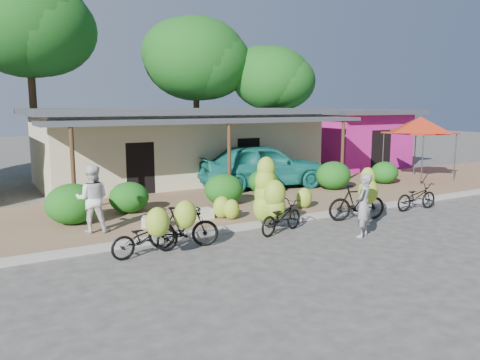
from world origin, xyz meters
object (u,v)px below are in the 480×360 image
object	(u,v)px
bike_right	(360,199)
vendor	(363,205)
tree_far_center	(23,24)
bike_far_left	(147,235)
tree_near_right	(268,77)
bike_left	(184,225)
bike_far_right	(416,197)
bystander	(92,199)
teal_van	(263,165)
red_canopy	(420,125)
bike_center	(273,202)
sack_far	(156,222)
sack_near	(199,214)
tree_center_right	(192,57)

from	to	relation	value
bike_right	vendor	distance (m)	1.69
tree_far_center	bike_far_left	size ratio (longest dim) A/B	5.53
tree_near_right	bike_right	size ratio (longest dim) A/B	3.65
bike_left	bike_far_right	size ratio (longest dim) A/B	1.03
bystander	teal_van	size ratio (longest dim) A/B	0.34
red_canopy	bike_center	size ratio (longest dim) A/B	1.68
sack_far	teal_van	distance (m)	7.26
bike_center	bike_far_right	distance (m)	5.70
tree_near_right	bike_far_right	bearing A→B (deg)	-101.85
bike_far_left	teal_van	size ratio (longest dim) A/B	0.33
bike_left	bike_right	distance (m)	5.68
red_canopy	vendor	xyz separation A→B (m)	(-8.81, -5.44, -1.75)
bike_far_left	sack_far	xyz separation A→B (m)	(0.96, 2.10, -0.26)
tree_near_right	red_canopy	world-z (taller)	tree_near_right
bike_left	bike_far_right	xyz separation A→B (m)	(8.49, 0.08, -0.14)
red_canopy	sack_far	world-z (taller)	red_canopy
tree_far_center	bike_right	xyz separation A→B (m)	(7.38, -15.09, -6.62)
tree_near_right	bike_right	xyz separation A→B (m)	(-5.62, -13.59, -4.48)
vendor	teal_van	world-z (taller)	teal_van
bike_left	bike_right	bearing A→B (deg)	-72.33
bike_left	sack_far	bearing A→B (deg)	19.56
bike_far_left	bike_far_right	size ratio (longest dim) A/B	1.00
bike_far_right	sack_near	distance (m)	7.39
bike_right	sack_far	xyz separation A→B (m)	(-5.69, 2.09, -0.44)
vendor	sack_far	bearing A→B (deg)	-65.53
bystander	sack_near	bearing A→B (deg)	-161.60
bystander	bike_right	bearing A→B (deg)	-176.93
bike_left	tree_center_right	bearing A→B (deg)	-6.25
bike_left	bike_far_right	bearing A→B (deg)	-70.44
bike_center	bystander	xyz separation A→B (m)	(-4.45, 1.99, 0.20)
teal_van	tree_far_center	bearing A→B (deg)	51.61
tree_near_right	bike_far_left	xyz separation A→B (m)	(-12.28, -13.61, -4.66)
tree_far_center	sack_near	size ratio (longest dim) A/B	11.36
bike_far_left	sack_near	world-z (taller)	bike_far_left
bike_right	bike_far_right	world-z (taller)	bike_right
tree_far_center	teal_van	distance (m)	13.53
bike_center	bike_right	size ratio (longest dim) A/B	1.09
tree_center_right	bystander	size ratio (longest dim) A/B	4.75
tree_near_right	sack_near	bearing A→B (deg)	-131.13
bike_far_left	bike_left	size ratio (longest dim) A/B	0.97
bike_far_left	tree_far_center	bearing A→B (deg)	-3.72
bike_far_left	bike_center	size ratio (longest dim) A/B	0.84
tree_center_right	bystander	xyz separation A→B (m)	(-8.95, -13.20, -5.25)
sack_far	bystander	distance (m)	1.83
vendor	tree_far_center	bearing A→B (deg)	-98.34
red_canopy	bike_far_left	bearing A→B (deg)	-163.71
vendor	tree_center_right	bearing A→B (deg)	-128.51
bike_center	vendor	size ratio (longest dim) A/B	1.21
tree_far_center	bike_far_right	world-z (taller)	tree_far_center
bike_far_right	bystander	size ratio (longest dim) A/B	0.97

